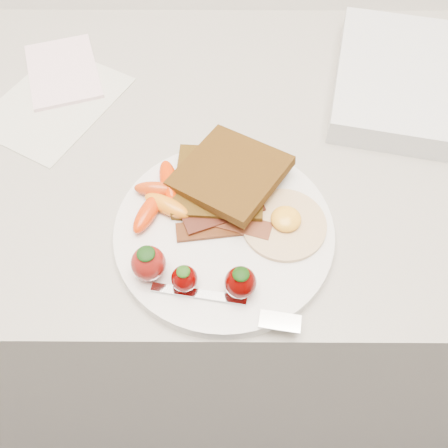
{
  "coord_description": "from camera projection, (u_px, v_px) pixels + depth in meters",
  "views": [
    {
      "loc": [
        0.01,
        1.21,
        1.43
      ],
      "look_at": [
        0.01,
        1.54,
        0.93
      ],
      "focal_mm": 40.0,
      "sensor_mm": 36.0,
      "label": 1
    }
  ],
  "objects": [
    {
      "name": "notepad",
      "position": [
        63.0,
        71.0,
        0.78
      ],
      "size": [
        0.14,
        0.18,
        0.01
      ],
      "primitive_type": "cube",
      "rotation": [
        0.0,
        0.0,
        0.31
      ],
      "color": "#FAD0DA",
      "rests_on": "paper_sheet"
    },
    {
      "name": "fork",
      "position": [
        235.0,
        306.0,
        0.55
      ],
      "size": [
        0.17,
        0.06,
        0.0
      ],
      "color": "silver",
      "rests_on": "plate"
    },
    {
      "name": "fried_egg",
      "position": [
        284.0,
        223.0,
        0.61
      ],
      "size": [
        0.12,
        0.12,
        0.02
      ],
      "color": "beige",
      "rests_on": "plate"
    },
    {
      "name": "paper_sheet",
      "position": [
        55.0,
        103.0,
        0.75
      ],
      "size": [
        0.23,
        0.25,
        0.0
      ],
      "primitive_type": "cube",
      "rotation": [
        0.0,
        0.0,
        -0.51
      ],
      "color": "beige",
      "rests_on": "counter"
    },
    {
      "name": "toast_upper",
      "position": [
        230.0,
        173.0,
        0.63
      ],
      "size": [
        0.17,
        0.17,
        0.03
      ],
      "primitive_type": "cube",
      "rotation": [
        0.0,
        -0.1,
        -0.6
      ],
      "color": "black",
      "rests_on": "toast_lower"
    },
    {
      "name": "bacon_strips",
      "position": [
        224.0,
        222.0,
        0.61
      ],
      "size": [
        0.12,
        0.07,
        0.01
      ],
      "color": "black",
      "rests_on": "plate"
    },
    {
      "name": "toast_lower",
      "position": [
        219.0,
        183.0,
        0.64
      ],
      "size": [
        0.12,
        0.12,
        0.01
      ],
      "primitive_type": "cube",
      "rotation": [
        0.0,
        0.0,
        -0.06
      ],
      "color": "black",
      "rests_on": "plate"
    },
    {
      "name": "plate",
      "position": [
        224.0,
        232.0,
        0.62
      ],
      "size": [
        0.27,
        0.27,
        0.02
      ],
      "primitive_type": "cylinder",
      "color": "silver",
      "rests_on": "counter"
    },
    {
      "name": "baby_carrots",
      "position": [
        160.0,
        197.0,
        0.62
      ],
      "size": [
        0.08,
        0.12,
        0.02
      ],
      "color": "#CB3C0D",
      "rests_on": "plate"
    },
    {
      "name": "counter",
      "position": [
        221.0,
        279.0,
        1.09
      ],
      "size": [
        2.0,
        0.6,
        0.9
      ],
      "primitive_type": "cube",
      "color": "gray",
      "rests_on": "ground"
    },
    {
      "name": "strawberries",
      "position": [
        187.0,
        273.0,
        0.55
      ],
      "size": [
        0.14,
        0.06,
        0.05
      ],
      "color": "maroon",
      "rests_on": "plate"
    }
  ]
}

